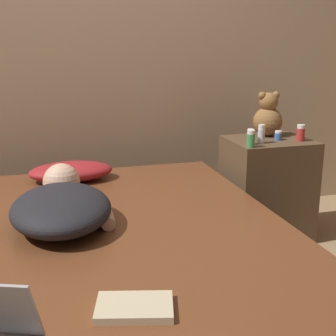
% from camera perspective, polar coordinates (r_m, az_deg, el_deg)
% --- Properties ---
extents(ground_plane, '(12.00, 12.00, 0.00)m').
position_cam_1_polar(ground_plane, '(2.20, -8.97, -18.17)').
color(ground_plane, '#937551').
extents(wall_back, '(8.00, 0.06, 2.60)m').
position_cam_1_polar(wall_back, '(3.12, -13.07, 16.64)').
color(wall_back, tan).
rests_on(wall_back, ground_plane).
extents(bed, '(1.73, 2.00, 0.44)m').
position_cam_1_polar(bed, '(2.09, -9.22, -13.23)').
color(bed, '#2D2319').
rests_on(bed, ground_plane).
extents(nightstand, '(0.49, 0.42, 0.63)m').
position_cam_1_polar(nightstand, '(2.98, 11.95, -2.47)').
color(nightstand, brown).
rests_on(nightstand, ground_plane).
extents(pillow, '(0.47, 0.28, 0.10)m').
position_cam_1_polar(pillow, '(2.72, -11.74, -0.41)').
color(pillow, maroon).
rests_on(pillow, bed).
extents(person_lying, '(0.46, 0.75, 0.18)m').
position_cam_1_polar(person_lying, '(2.09, -12.78, -4.37)').
color(person_lying, black).
rests_on(person_lying, bed).
extents(teddy_bear, '(0.18, 0.18, 0.28)m').
position_cam_1_polar(teddy_bear, '(2.99, 12.08, 6.13)').
color(teddy_bear, brown).
rests_on(teddy_bear, nightstand).
extents(bottle_pink, '(0.04, 0.04, 0.09)m').
position_cam_1_polar(bottle_pink, '(2.73, 10.00, 3.75)').
color(bottle_pink, pink).
rests_on(bottle_pink, nightstand).
extents(bottle_clear, '(0.04, 0.04, 0.11)m').
position_cam_1_polar(bottle_clear, '(2.77, 11.30, 4.06)').
color(bottle_clear, silver).
rests_on(bottle_clear, nightstand).
extents(bottle_green, '(0.05, 0.05, 0.10)m').
position_cam_1_polar(bottle_green, '(2.66, 10.07, 3.51)').
color(bottle_green, '#3D8E4C').
rests_on(bottle_green, nightstand).
extents(bottle_red, '(0.05, 0.05, 0.10)m').
position_cam_1_polar(bottle_red, '(2.90, 15.86, 4.13)').
color(bottle_red, '#B72D2D').
rests_on(bottle_red, nightstand).
extents(bottle_white, '(0.04, 0.04, 0.06)m').
position_cam_1_polar(bottle_white, '(2.97, 15.84, 4.00)').
color(bottle_white, white).
rests_on(bottle_white, nightstand).
extents(bottle_blue, '(0.04, 0.04, 0.06)m').
position_cam_1_polar(bottle_blue, '(2.89, 13.29, 3.88)').
color(bottle_blue, '#3866B2').
rests_on(bottle_blue, nightstand).
extents(book, '(0.26, 0.20, 0.02)m').
position_cam_1_polar(book, '(1.44, -4.11, -16.58)').
color(book, '#C6B793').
rests_on(book, bed).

